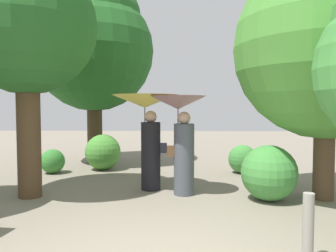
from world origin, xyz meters
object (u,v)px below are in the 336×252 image
Objects in this scene: tree_mid_left at (94,42)px; person_left at (147,119)px; tree_mid_right at (327,33)px; person_right at (181,126)px; path_marker_post at (308,227)px; tree_near_left at (26,10)px.

person_left is at bearing -59.65° from tree_mid_left.
tree_mid_left is 1.17× the size of tree_mid_right.
person_left reaches higher than person_right.
path_marker_post is at bearing -157.65° from person_right.
person_right is at bearing 5.18° from tree_near_left.
tree_near_left reaches higher than person_left.
person_left is 3.86m from path_marker_post.
person_left is 0.34× the size of tree_mid_left.
path_marker_post is (-1.22, -2.49, -2.59)m from tree_mid_right.
person_right reaches higher than path_marker_post.
tree_mid_right is (3.26, -0.61, 1.53)m from person_left.
path_marker_post is at bearing -150.83° from person_left.
person_right is 0.37× the size of tree_near_left.
tree_mid_right is at bearing 63.87° from path_marker_post.
person_right is 0.34× the size of tree_mid_left.
person_left is 2.56× the size of path_marker_post.
tree_mid_left reaches higher than tree_mid_right.
person_left is at bearing 169.32° from tree_mid_right.
person_right is 3.08m from tree_mid_right.
tree_mid_right is (5.11, -3.78, -0.62)m from tree_mid_left.
tree_mid_right reaches higher than person_right.
tree_mid_right is at bearing -36.50° from tree_mid_left.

